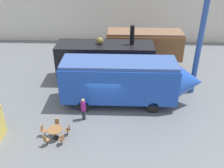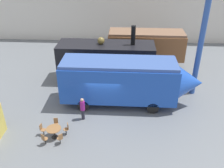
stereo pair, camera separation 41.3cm
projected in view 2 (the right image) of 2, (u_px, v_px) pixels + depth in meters
The scene contains 13 objects.
ground_plane at pixel (104, 108), 19.69m from camera, with size 80.00×80.00×0.00m, color slate.
backdrop_wall at pixel (115, 7), 31.01m from camera, with size 44.00×0.15×9.00m.
passenger_coach_wooden at pixel (146, 45), 25.79m from camera, with size 7.71×2.70×3.61m.
steam_locomotive at pixel (106, 58), 22.84m from camera, with size 8.69×2.80×5.21m.
streamlined_locomotive at pixel (130, 80), 19.30m from camera, with size 10.84×2.88×3.67m.
cafe_table_near at pixel (54, 130), 16.39m from camera, with size 0.98×0.98×0.73m.
cafe_chair_0 at pixel (60, 138), 15.85m from camera, with size 0.40×0.40×0.87m.
cafe_chair_1 at pixel (67, 128), 16.70m from camera, with size 0.40×0.38×0.87m.
cafe_chair_2 at pixel (56, 123), 17.19m from camera, with size 0.36×0.37×0.87m.
cafe_chair_3 at pixel (42, 129), 16.64m from camera, with size 0.38×0.36×0.87m.
cafe_chair_4 at pixel (44, 139), 15.81m from camera, with size 0.39×0.40×0.87m.
visitor_person at pixel (83, 108), 17.95m from camera, with size 0.34×0.34×1.78m.
support_pillar at pixel (200, 49), 19.72m from camera, with size 0.44×0.44×8.00m.
Camera 2 is at (1.61, -16.19, 11.27)m, focal length 40.00 mm.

